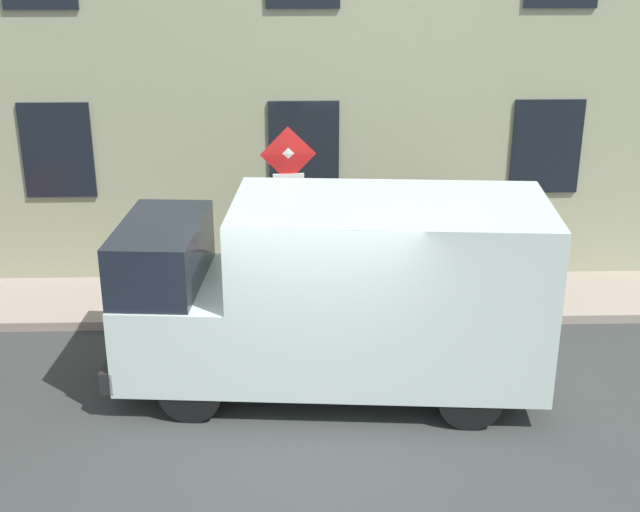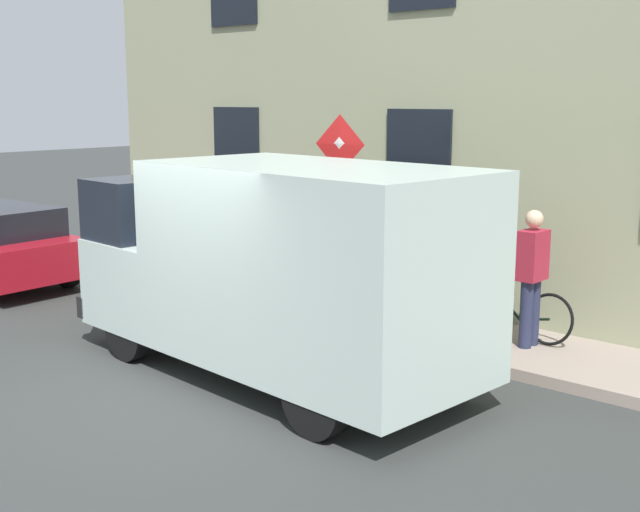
{
  "view_description": "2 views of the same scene",
  "coord_description": "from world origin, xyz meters",
  "px_view_note": "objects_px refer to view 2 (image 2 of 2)",
  "views": [
    {
      "loc": [
        -8.73,
        0.16,
        5.65
      ],
      "look_at": [
        2.37,
        -0.19,
        1.3
      ],
      "focal_mm": 48.45,
      "sensor_mm": 36.0,
      "label": 1
    },
    {
      "loc": [
        -5.48,
        -6.78,
        3.2
      ],
      "look_at": [
        1.86,
        -0.38,
        1.32
      ],
      "focal_mm": 46.08,
      "sensor_mm": 36.0,
      "label": 2
    }
  ],
  "objects_px": {
    "sign_post_stacked": "(340,191)",
    "litter_bin": "(369,293)",
    "bicycle_purple": "(393,287)",
    "pedestrian": "(532,273)",
    "bicycle_blue": "(449,297)",
    "bicycle_black": "(512,309)",
    "delivery_van": "(275,265)"
  },
  "relations": [
    {
      "from": "bicycle_black",
      "to": "pedestrian",
      "type": "bearing_deg",
      "value": 149.57
    },
    {
      "from": "bicycle_purple",
      "to": "pedestrian",
      "type": "height_order",
      "value": "pedestrian"
    },
    {
      "from": "sign_post_stacked",
      "to": "bicycle_purple",
      "type": "height_order",
      "value": "sign_post_stacked"
    },
    {
      "from": "bicycle_blue",
      "to": "litter_bin",
      "type": "height_order",
      "value": "litter_bin"
    },
    {
      "from": "delivery_van",
      "to": "litter_bin",
      "type": "xyz_separation_m",
      "value": [
        2.06,
        0.25,
        -0.74
      ]
    },
    {
      "from": "delivery_van",
      "to": "bicycle_purple",
      "type": "distance_m",
      "value": 3.02
    },
    {
      "from": "bicycle_blue",
      "to": "litter_bin",
      "type": "relative_size",
      "value": 1.9
    },
    {
      "from": "sign_post_stacked",
      "to": "litter_bin",
      "type": "distance_m",
      "value": 1.44
    },
    {
      "from": "delivery_van",
      "to": "bicycle_purple",
      "type": "height_order",
      "value": "delivery_van"
    },
    {
      "from": "sign_post_stacked",
      "to": "bicycle_blue",
      "type": "distance_m",
      "value": 2.1
    },
    {
      "from": "sign_post_stacked",
      "to": "bicycle_purple",
      "type": "xyz_separation_m",
      "value": [
        0.95,
        -0.22,
        -1.46
      ]
    },
    {
      "from": "sign_post_stacked",
      "to": "litter_bin",
      "type": "xyz_separation_m",
      "value": [
        0.14,
        -0.39,
        -1.38
      ]
    },
    {
      "from": "delivery_van",
      "to": "bicycle_purple",
      "type": "relative_size",
      "value": 3.19
    },
    {
      "from": "pedestrian",
      "to": "litter_bin",
      "type": "distance_m",
      "value": 2.22
    },
    {
      "from": "bicycle_black",
      "to": "pedestrian",
      "type": "xyz_separation_m",
      "value": [
        -0.24,
        -0.37,
        0.56
      ]
    },
    {
      "from": "sign_post_stacked",
      "to": "bicycle_purple",
      "type": "bearing_deg",
      "value": -12.77
    },
    {
      "from": "pedestrian",
      "to": "bicycle_black",
      "type": "bearing_deg",
      "value": 147.79
    },
    {
      "from": "delivery_van",
      "to": "bicycle_blue",
      "type": "bearing_deg",
      "value": -95.92
    },
    {
      "from": "bicycle_blue",
      "to": "bicycle_purple",
      "type": "bearing_deg",
      "value": -4.7
    },
    {
      "from": "sign_post_stacked",
      "to": "litter_bin",
      "type": "bearing_deg",
      "value": -70.48
    },
    {
      "from": "pedestrian",
      "to": "litter_bin",
      "type": "relative_size",
      "value": 1.91
    },
    {
      "from": "bicycle_purple",
      "to": "pedestrian",
      "type": "relative_size",
      "value": 1.0
    },
    {
      "from": "bicycle_black",
      "to": "bicycle_purple",
      "type": "xyz_separation_m",
      "value": [
        -0.0,
        1.91,
        0.0
      ]
    },
    {
      "from": "litter_bin",
      "to": "bicycle_purple",
      "type": "bearing_deg",
      "value": 12.29
    },
    {
      "from": "bicycle_blue",
      "to": "pedestrian",
      "type": "relative_size",
      "value": 1.0
    },
    {
      "from": "sign_post_stacked",
      "to": "pedestrian",
      "type": "bearing_deg",
      "value": -74.1
    },
    {
      "from": "bicycle_purple",
      "to": "litter_bin",
      "type": "bearing_deg",
      "value": 93.9
    },
    {
      "from": "pedestrian",
      "to": "litter_bin",
      "type": "bearing_deg",
      "value": -163.33
    },
    {
      "from": "litter_bin",
      "to": "bicycle_blue",
      "type": "bearing_deg",
      "value": -43.65
    },
    {
      "from": "sign_post_stacked",
      "to": "bicycle_black",
      "type": "xyz_separation_m",
      "value": [
        0.95,
        -2.12,
        -1.46
      ]
    },
    {
      "from": "sign_post_stacked",
      "to": "pedestrian",
      "type": "relative_size",
      "value": 1.58
    },
    {
      "from": "litter_bin",
      "to": "bicycle_black",
      "type": "bearing_deg",
      "value": -64.78
    }
  ]
}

